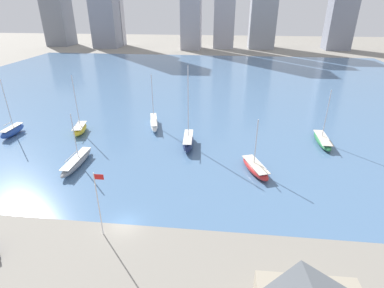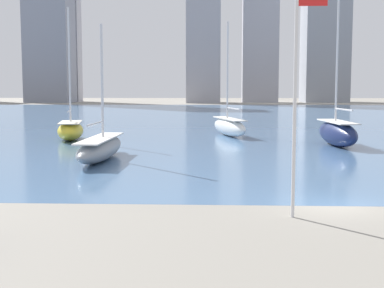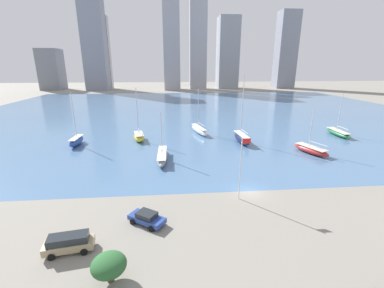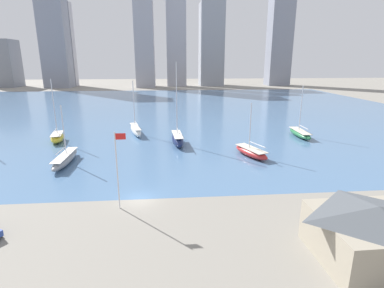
{
  "view_description": "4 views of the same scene",
  "coord_description": "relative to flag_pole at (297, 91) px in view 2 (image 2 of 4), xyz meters",
  "views": [
    {
      "loc": [
        12.38,
        -30.34,
        26.97
      ],
      "look_at": [
        7.04,
        18.92,
        3.31
      ],
      "focal_mm": 28.0,
      "sensor_mm": 36.0,
      "label": 1
    },
    {
      "loc": [
        -5.27,
        -23.15,
        5.14
      ],
      "look_at": [
        -6.61,
        8.36,
        1.82
      ],
      "focal_mm": 50.0,
      "sensor_mm": 36.0,
      "label": 2
    },
    {
      "loc": [
        -11.65,
        -34.09,
        18.42
      ],
      "look_at": [
        -7.92,
        8.57,
        5.06
      ],
      "focal_mm": 24.0,
      "sensor_mm": 36.0,
      "label": 3
    },
    {
      "loc": [
        3.56,
        -34.24,
        16.62
      ],
      "look_at": [
        7.5,
        11.94,
        3.62
      ],
      "focal_mm": 28.0,
      "sensor_mm": 36.0,
      "label": 4
    }
  ],
  "objects": [
    {
      "name": "sailboat_white",
      "position": [
        -1.64,
        36.46,
        -3.99
      ],
      "size": [
        4.32,
        10.69,
        12.22
      ],
      "rotation": [
        0.0,
        0.0,
        0.25
      ],
      "color": "white",
      "rests_on": "harbor_water"
    },
    {
      "name": "sailboat_navy",
      "position": [
        7.7,
        26.71,
        -3.8
      ],
      "size": [
        2.77,
        9.24,
        16.29
      ],
      "rotation": [
        0.0,
        0.0,
        0.07
      ],
      "color": "#19234C",
      "rests_on": "harbor_water"
    },
    {
      "name": "ground_plane",
      "position": [
        2.07,
        2.08,
        -5.02
      ],
      "size": [
        500.0,
        500.0,
        0.0
      ],
      "primitive_type": "plane",
      "color": "gray"
    },
    {
      "name": "flag_pole",
      "position": [
        0.0,
        0.0,
        0.0
      ],
      "size": [
        1.24,
        0.14,
        9.12
      ],
      "color": "silver",
      "rests_on": "ground_plane"
    },
    {
      "name": "sailboat_gray",
      "position": [
        -11.34,
        16.49,
        -4.15
      ],
      "size": [
        2.17,
        11.01,
        9.68
      ],
      "rotation": [
        0.0,
        0.0,
        -0.01
      ],
      "color": "gray",
      "rests_on": "harbor_water"
    },
    {
      "name": "distant_city_skyline",
      "position": [
        -7.54,
        171.14,
        24.87
      ],
      "size": [
        192.42,
        24.77,
        73.18
      ],
      "color": "slate",
      "rests_on": "ground_plane"
    },
    {
      "name": "sailboat_yellow",
      "position": [
        -17.46,
        31.04,
        -4.02
      ],
      "size": [
        3.75,
        7.26,
        12.96
      ],
      "rotation": [
        0.0,
        0.0,
        0.19
      ],
      "color": "yellow",
      "rests_on": "harbor_water"
    },
    {
      "name": "harbor_water",
      "position": [
        2.07,
        72.08,
        -5.02
      ],
      "size": [
        180.0,
        140.0,
        0.0
      ],
      "color": "#4C7099",
      "rests_on": "ground_plane"
    }
  ]
}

